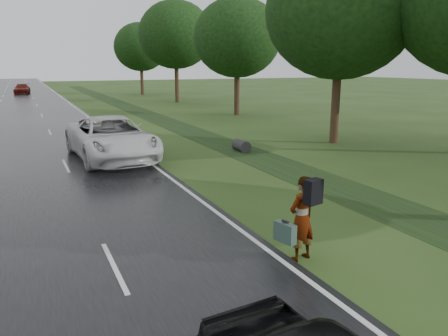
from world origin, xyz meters
TOP-DOWN VIEW (x-y plane):
  - road at (0.00, 45.00)m, footprint 14.00×180.00m
  - edge_stripe_east at (6.75, 45.00)m, footprint 0.12×180.00m
  - center_line at (0.00, 45.00)m, footprint 0.12×180.00m
  - drainage_ditch at (11.50, 18.71)m, footprint 2.20×120.00m
  - tree_east_b at (17.00, 10.00)m, footprint 7.60×7.60m
  - tree_east_c at (18.20, 24.00)m, footprint 7.00×7.00m
  - tree_east_d at (17.80, 38.00)m, footprint 8.00×8.00m
  - tree_east_f at (17.50, 52.00)m, footprint 7.20×7.20m
  - pedestrian at (7.18, -1.24)m, footprint 0.92×0.70m
  - white_pickup at (5.50, 10.66)m, footprint 3.39×6.69m
  - far_car_red at (2.37, 60.03)m, footprint 2.39×4.85m

SIDE VIEW (x-z plane):
  - road at x=0.00m, z-range 0.00..0.04m
  - drainage_ditch at x=11.50m, z-range -0.24..0.32m
  - edge_stripe_east at x=6.75m, z-range 0.04..0.05m
  - center_line at x=0.00m, z-range 0.04..0.05m
  - far_car_red at x=2.37m, z-range 0.04..1.40m
  - pedestrian at x=7.18m, z-range 0.03..1.86m
  - white_pickup at x=5.50m, z-range 0.04..1.85m
  - tree_east_c at x=18.20m, z-range 1.49..10.78m
  - tree_east_f at x=17.50m, z-range 1.56..11.18m
  - tree_east_b at x=17.00m, z-range 1.63..11.74m
  - tree_east_d at x=17.80m, z-range 1.77..12.53m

